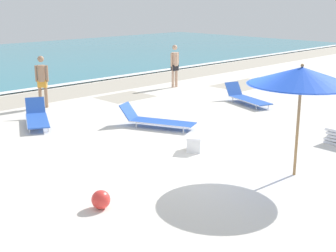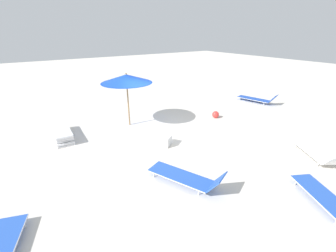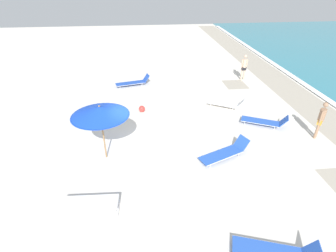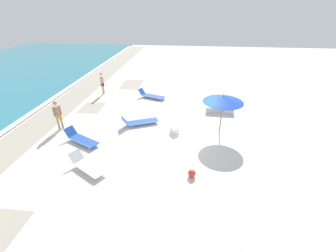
# 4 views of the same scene
# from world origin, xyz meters

# --- Properties ---
(ground_plane) EXTENTS (60.00, 60.00, 0.16)m
(ground_plane) POSITION_xyz_m (0.00, 0.01, -0.08)
(ground_plane) COLOR silver
(beach_umbrella) EXTENTS (2.19, 2.19, 2.36)m
(beach_umbrella) POSITION_xyz_m (0.78, -1.72, 2.11)
(beach_umbrella) COLOR #9E7547
(beach_umbrella) RESTS_ON ground_plane
(sun_lounger_under_umbrella) EXTENTS (1.43, 2.26, 0.63)m
(sun_lounger_under_umbrella) POSITION_xyz_m (1.28, 3.11, 0.22)
(sun_lounger_under_umbrella) COLOR blue
(sun_lounger_under_umbrella) RESTS_ON ground_plane
(sun_lounger_beside_umbrella) EXTENTS (1.50, 2.18, 0.63)m
(sun_lounger_beside_umbrella) POSITION_xyz_m (-1.02, 5.80, 0.22)
(sun_lounger_beside_umbrella) COLOR blue
(sun_lounger_beside_umbrella) RESTS_ON ground_plane
(sun_lounger_near_water_right) EXTENTS (1.24, 2.21, 0.63)m
(sun_lounger_near_water_right) POSITION_xyz_m (5.71, 3.15, 0.22)
(sun_lounger_near_water_right) COLOR blue
(sun_lounger_near_water_right) RESTS_ON ground_plane
(beachgoer_shoreline_child) EXTENTS (0.45, 0.27, 1.76)m
(beachgoer_shoreline_child) POSITION_xyz_m (6.19, 7.21, 1.00)
(beachgoer_shoreline_child) COLOR tan
(beachgoer_shoreline_child) RESTS_ON ground_plane
(beachgoer_strolling_adult) EXTENTS (0.35, 0.34, 1.76)m
(beachgoer_strolling_adult) POSITION_xyz_m (0.28, 7.67, 1.00)
(beachgoer_strolling_adult) COLOR #A37A5B
(beachgoer_strolling_adult) RESTS_ON ground_plane
(beach_ball) EXTENTS (0.34, 0.34, 0.34)m
(beach_ball) POSITION_xyz_m (-3.13, -0.19, 0.17)
(beach_ball) COLOR red
(beach_ball) RESTS_ON ground_plane
(cooler_box) EXTENTS (0.61, 0.57, 0.37)m
(cooler_box) POSITION_xyz_m (0.50, 0.86, 0.19)
(cooler_box) COLOR white
(cooler_box) RESTS_ON ground_plane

